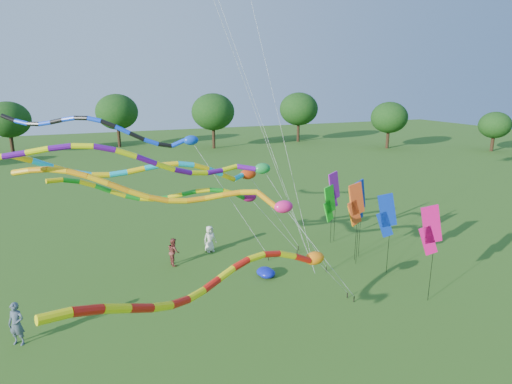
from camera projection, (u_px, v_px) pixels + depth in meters
name	position (u px, v px, depth m)	size (l,w,h in m)	color
ground	(311.00, 326.00, 18.63)	(160.00, 160.00, 0.00)	#2D5D18
tree_ring	(240.00, 177.00, 23.68)	(115.20, 119.27, 9.32)	#382314
tube_kite_red	(244.00, 274.00, 15.30)	(12.52, 6.11, 5.79)	black
tube_kite_orange	(188.00, 194.00, 18.87)	(14.10, 4.75, 7.48)	black
tube_kite_purple	(172.00, 163.00, 18.82)	(15.41, 1.37, 8.61)	black
tube_kite_blue	(120.00, 132.00, 23.12)	(13.36, 5.48, 9.17)	black
tube_kite_cyan	(177.00, 171.00, 21.45)	(14.61, 2.16, 7.96)	black
tube_kite_green	(184.00, 193.00, 22.50)	(13.14, 1.07, 6.59)	black
banner_pole_orange	(355.00, 206.00, 24.58)	(1.16, 0.30, 4.67)	black
banner_pole_red	(356.00, 204.00, 24.02)	(1.16, 0.10, 4.93)	black
banner_pole_magenta_a	(430.00, 230.00, 19.92)	(1.11, 0.49, 4.87)	black
banner_pole_blue_a	(386.00, 216.00, 23.03)	(1.10, 0.53, 4.59)	black
banner_pole_green	(329.00, 204.00, 27.44)	(1.13, 0.42, 3.99)	black
banner_pole_blue_b	(359.00, 200.00, 25.03)	(1.12, 0.46, 4.85)	black
banner_pole_violet	(334.00, 190.00, 27.46)	(1.14, 0.41, 4.81)	black
blue_nylon_heap	(265.00, 271.00, 23.54)	(1.29, 1.58, 0.51)	#0D19B1
person_a	(210.00, 239.00, 26.62)	(0.81, 0.53, 1.67)	silver
person_b	(17.00, 324.00, 17.15)	(0.66, 0.44, 1.82)	#43515E
person_c	(174.00, 251.00, 24.71)	(0.78, 0.61, 1.61)	brown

